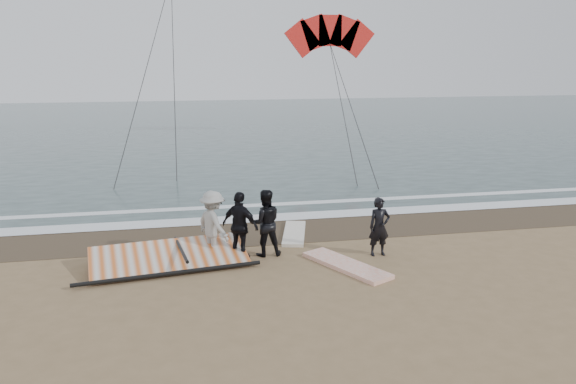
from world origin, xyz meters
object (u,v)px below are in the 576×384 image
board_white (346,265)px  sail_rig (167,258)px  man_main (379,227)px  board_cream (294,233)px

board_white → sail_rig: sail_rig is taller
sail_rig → man_main: bearing=-3.7°
board_cream → board_white: bearing=-61.0°
sail_rig → board_white: bearing=-13.3°
board_cream → sail_rig: sail_rig is taller
board_white → sail_rig: bearing=139.5°
board_cream → sail_rig: bearing=-139.7°
man_main → board_cream: (-1.91, 2.22, -0.76)m
man_main → board_white: 1.55m
man_main → board_cream: bearing=129.5°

